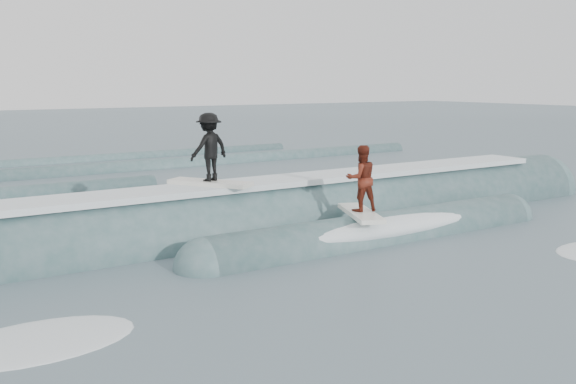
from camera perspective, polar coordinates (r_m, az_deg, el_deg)
ground at (r=11.47m, az=13.10°, el=-8.87°), size 160.00×160.00×0.00m
breaking_wave at (r=15.69m, az=-0.44°, el=-3.39°), size 23.55×3.97×2.38m
surfer_black at (r=14.80m, az=-7.02°, el=3.65°), size 1.56×1.97×1.66m
surfer_red at (r=14.47m, az=6.52°, el=0.74°), size 1.27×2.06×1.59m
whitewater at (r=11.62m, az=23.78°, el=-9.21°), size 14.55×8.24×0.10m
far_swells at (r=26.15m, az=-18.79°, el=1.34°), size 37.20×8.65×0.80m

